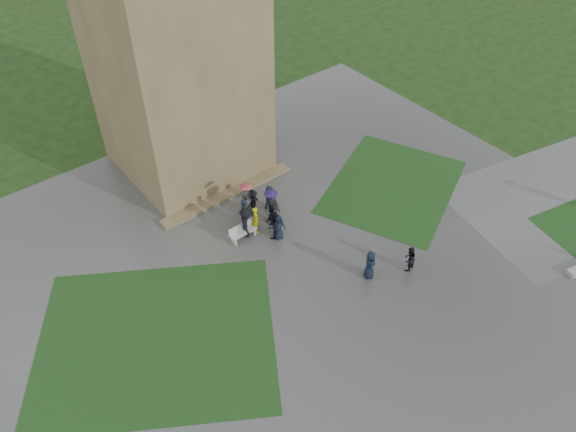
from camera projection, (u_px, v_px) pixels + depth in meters
ground at (347, 303)px, 28.01m from camera, size 120.00×120.00×0.00m
plaza at (321, 280)px, 29.16m from camera, size 34.00×34.00×0.02m
lawn_inset_left at (156, 339)px, 26.41m from camera, size 14.10×13.46×0.01m
lawn_inset_right at (393, 186)px, 34.80m from camera, size 11.12×10.15×0.01m
tower at (172, 30)px, 30.64m from camera, size 8.00×8.00×18.00m
tower_plinth at (228, 194)px, 34.07m from camera, size 9.00×0.80×0.22m
bench at (243, 231)px, 31.13m from camera, size 1.60×0.52×0.92m
visitor_cluster at (260, 212)px, 31.62m from camera, size 3.45×3.36×2.38m
pedestrian_mid at (370, 265)px, 28.77m from camera, size 0.96×1.01×1.71m
pedestrian_near at (409, 259)px, 29.18m from camera, size 0.82×0.57×1.54m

